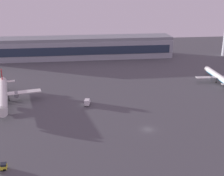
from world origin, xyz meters
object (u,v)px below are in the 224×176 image
airplane_far_stand (218,77)px  airplane_mid_apron (3,94)px  catering_truck (87,102)px  maintenance_van (0,167)px

airplane_far_stand → airplane_mid_apron: bearing=-169.3°
airplane_mid_apron → catering_truck: bearing=157.8°
airplane_mid_apron → catering_truck: 41.46m
airplane_mid_apron → maintenance_van: size_ratio=10.90×
airplane_mid_apron → catering_truck: airplane_mid_apron is taller
airplane_far_stand → catering_truck: size_ratio=5.87×
maintenance_van → airplane_far_stand: bearing=120.0°
maintenance_van → catering_truck: 58.09m
airplane_far_stand → maintenance_van: airplane_far_stand is taller
airplane_mid_apron → maintenance_van: airplane_mid_apron is taller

